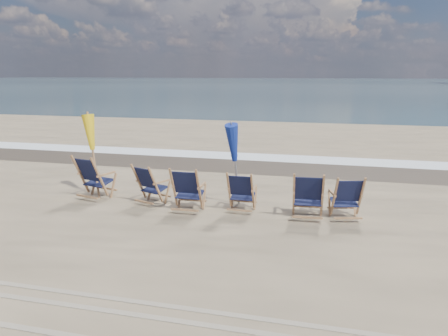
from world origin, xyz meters
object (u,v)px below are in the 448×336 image
object	(u,v)px
umbrella_yellow	(92,136)
umbrella_blue	(236,144)
beach_chair_1	(156,186)
beach_chair_3	(253,193)
beach_chair_5	(361,198)
beach_chair_0	(100,179)
beach_chair_2	(199,191)
beach_chair_4	(323,197)

from	to	relation	value
umbrella_yellow	umbrella_blue	xyz separation A→B (m)	(3.50, 0.07, -0.06)
beach_chair_1	umbrella_blue	distance (m)	2.04
beach_chair_3	beach_chair_5	size ratio (longest dim) A/B	0.96
beach_chair_1	beach_chair_3	world-z (taller)	beach_chair_1
beach_chair_0	beach_chair_1	size ratio (longest dim) A/B	1.14
beach_chair_1	beach_chair_2	distance (m)	1.13
beach_chair_4	beach_chair_5	world-z (taller)	beach_chair_4
beach_chair_3	umbrella_blue	size ratio (longest dim) A/B	0.48
beach_chair_4	umbrella_yellow	xyz separation A→B (m)	(-5.44, 0.49, 0.98)
beach_chair_2	beach_chair_5	world-z (taller)	beach_chair_2
beach_chair_2	beach_chair_5	size ratio (longest dim) A/B	1.07
beach_chair_0	beach_chair_4	size ratio (longest dim) A/B	1.07
beach_chair_0	beach_chair_3	size ratio (longest dim) A/B	1.19
beach_chair_3	beach_chair_5	bearing A→B (deg)	-177.70
beach_chair_0	umbrella_yellow	size ratio (longest dim) A/B	0.55
umbrella_blue	umbrella_yellow	bearing A→B (deg)	-178.77
beach_chair_1	beach_chair_2	world-z (taller)	beach_chair_2
beach_chair_1	beach_chair_4	xyz separation A→B (m)	(3.68, -0.07, 0.03)
beach_chair_2	beach_chair_4	world-z (taller)	beach_chair_4
beach_chair_3	beach_chair_5	xyz separation A→B (m)	(2.23, 0.10, 0.02)
umbrella_blue	beach_chair_3	bearing A→B (deg)	-42.96
beach_chair_3	umbrella_blue	distance (m)	1.17
umbrella_yellow	umbrella_blue	world-z (taller)	umbrella_yellow
beach_chair_4	umbrella_blue	bearing A→B (deg)	-20.19
beach_chair_3	beach_chair_5	distance (m)	2.23
umbrella_yellow	beach_chair_5	bearing A→B (deg)	-2.51
beach_chair_1	beach_chair_3	size ratio (longest dim) A/B	1.04
beach_chair_3	umbrella_blue	xyz separation A→B (m)	(-0.47, 0.44, 0.97)
beach_chair_5	umbrella_yellow	world-z (taller)	umbrella_yellow
beach_chair_5	umbrella_blue	bearing A→B (deg)	-21.88
beach_chair_3	beach_chair_1	bearing A→B (deg)	1.14
beach_chair_3	beach_chair_4	world-z (taller)	beach_chair_4
beach_chair_0	beach_chair_1	distance (m)	1.44
beach_chair_4	beach_chair_5	xyz separation A→B (m)	(0.76, 0.22, -0.03)
beach_chair_1	umbrella_yellow	xyz separation A→B (m)	(-1.76, 0.42, 1.01)
beach_chair_2	umbrella_yellow	distance (m)	3.10
umbrella_yellow	beach_chair_3	bearing A→B (deg)	-5.28
beach_chair_2	beach_chair_5	xyz separation A→B (m)	(3.33, 0.38, -0.03)
beach_chair_0	beach_chair_5	bearing A→B (deg)	-165.22
beach_chair_2	beach_chair_3	bearing A→B (deg)	-166.76
beach_chair_5	beach_chair_2	bearing A→B (deg)	-8.00
beach_chair_5	umbrella_blue	world-z (taller)	umbrella_blue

